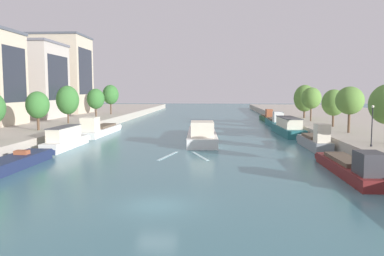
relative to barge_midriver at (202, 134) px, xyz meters
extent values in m
plane|color=#42757F|center=(-1.67, -32.94, -1.01)|extent=(400.00, 400.00, 0.00)
cube|color=#B7AD9E|center=(-37.58, 22.06, -0.17)|extent=(36.00, 170.00, 1.66)
cube|color=#B7AD9E|center=(34.24, 22.06, -0.17)|extent=(36.00, 170.00, 1.66)
cube|color=silver|center=(-0.04, 0.81, -0.37)|extent=(4.87, 21.18, 1.26)
cube|color=silver|center=(-0.52, 11.66, -0.25)|extent=(3.79, 1.43, 1.00)
cube|color=silver|center=(-0.04, 0.81, 0.29)|extent=(4.95, 21.19, 0.06)
cube|color=beige|center=(0.28, -6.34, 1.31)|extent=(3.14, 4.33, 1.99)
cube|color=black|center=(0.19, -4.23, 1.61)|extent=(2.36, 0.13, 0.56)
cube|color=brown|center=(-0.13, 2.91, 0.50)|extent=(3.55, 11.06, 0.36)
cylinder|color=#232328|center=(0.83, -5.47, 0.87)|extent=(0.07, 0.07, 1.10)
cube|color=silver|center=(0.28, -13.93, -0.99)|extent=(2.25, 5.80, 0.03)
cube|color=silver|center=(-3.32, -14.09, -0.99)|extent=(1.75, 5.92, 0.03)
cube|color=#1E284C|center=(-17.14, -23.35, -0.50)|extent=(2.82, 14.02, 1.01)
cube|color=#1E284C|center=(-17.03, -16.00, -0.40)|extent=(2.50, 1.26, 0.87)
cube|color=#1E284C|center=(-17.14, -23.35, 0.04)|extent=(2.87, 14.02, 0.06)
cube|color=#9E5133|center=(-17.09, -20.27, 0.27)|extent=(1.32, 0.92, 0.40)
cube|color=silver|center=(-17.11, -8.95, -0.44)|extent=(2.26, 10.87, 1.13)
cube|color=silver|center=(-17.04, -3.19, -0.33)|extent=(2.03, 1.26, 0.93)
cube|color=silver|center=(-17.11, -8.95, 0.16)|extent=(2.30, 10.87, 0.06)
cube|color=beige|center=(-17.12, -9.50, 0.97)|extent=(1.83, 6.96, 1.58)
cube|color=#4C4C51|center=(-17.12, -9.50, 1.80)|extent=(1.96, 7.17, 0.08)
cylinder|color=#232328|center=(-16.84, -12.21, 0.74)|extent=(0.07, 0.07, 1.10)
cube|color=silver|center=(-17.44, 6.87, -0.49)|extent=(3.17, 15.07, 1.04)
cube|color=silver|center=(-17.34, 14.74, -0.38)|extent=(2.86, 1.26, 0.88)
cube|color=silver|center=(-17.44, 6.87, 0.06)|extent=(3.23, 15.07, 0.06)
cube|color=beige|center=(-17.50, 1.76, 1.17)|extent=(2.28, 3.03, 2.15)
cube|color=black|center=(-17.48, 3.27, 1.49)|extent=(1.79, 0.05, 0.60)
cube|color=brown|center=(-17.42, 8.38, 0.27)|extent=(2.43, 7.85, 0.36)
cylinder|color=#232328|center=(-17.04, 2.36, 0.64)|extent=(0.07, 0.07, 1.10)
cube|color=maroon|center=(13.75, -22.86, -0.55)|extent=(2.45, 12.83, 0.91)
cube|color=maroon|center=(13.76, -16.10, -0.46)|extent=(2.31, 1.20, 0.82)
cube|color=maroon|center=(13.75, -22.86, -0.06)|extent=(2.49, 12.83, 0.06)
cube|color=#38383D|center=(13.74, -27.22, 0.84)|extent=(1.83, 2.57, 1.75)
cube|color=black|center=(13.75, -25.93, 1.10)|extent=(1.46, 0.03, 0.49)
cube|color=brown|center=(13.75, -21.58, 0.15)|extent=(1.90, 6.67, 0.36)
cylinder|color=#232328|center=(14.11, -26.71, 0.52)|extent=(0.07, 0.07, 1.10)
cube|color=gray|center=(14.62, -7.16, -0.41)|extent=(2.16, 9.93, 1.19)
cube|color=gray|center=(14.56, -1.86, -0.29)|extent=(1.96, 1.27, 0.96)
cube|color=gray|center=(14.62, -7.16, 0.21)|extent=(2.20, 9.93, 0.06)
cube|color=beige|center=(14.66, -10.53, 1.34)|extent=(1.56, 2.00, 2.19)
cube|color=black|center=(14.65, -9.53, 1.66)|extent=(1.23, 0.04, 0.61)
cube|color=brown|center=(14.61, -6.17, 0.42)|extent=(1.65, 5.17, 0.36)
cylinder|color=#232328|center=(14.96, -10.13, 0.79)|extent=(0.07, 0.07, 1.10)
cube|color=#23666B|center=(14.12, 8.37, -0.37)|extent=(3.40, 14.19, 1.26)
cube|color=#23666B|center=(13.90, 15.77, -0.25)|extent=(2.86, 1.34, 1.00)
cube|color=#23666B|center=(14.12, 8.37, 0.29)|extent=(3.46, 14.20, 0.06)
cube|color=beige|center=(14.14, 7.67, 1.10)|extent=(2.71, 9.10, 1.55)
cube|color=#4C4C51|center=(14.14, 7.67, 1.91)|extent=(2.90, 9.38, 0.08)
cylinder|color=#232328|center=(14.70, 4.15, 0.87)|extent=(0.07, 0.07, 1.10)
cube|color=#23666B|center=(14.34, 24.06, -0.43)|extent=(2.55, 12.89, 1.15)
cube|color=#23666B|center=(14.38, 30.84, -0.32)|extent=(2.35, 1.26, 0.94)
cube|color=#23666B|center=(14.34, 24.06, 0.17)|extent=(2.60, 12.89, 0.06)
cube|color=white|center=(14.31, 19.68, 1.24)|extent=(1.87, 2.59, 2.07)
cube|color=black|center=(14.32, 20.98, 1.55)|extent=(1.48, 0.04, 0.58)
cube|color=brown|center=(14.35, 25.34, 0.38)|extent=(1.97, 6.71, 0.36)
cylinder|color=#232328|center=(14.69, 20.19, 0.75)|extent=(0.07, 0.07, 1.10)
cube|color=#235633|center=(14.48, 38.35, -0.50)|extent=(2.23, 10.96, 1.00)
cube|color=#235633|center=(14.33, 44.15, -0.40)|extent=(1.88, 1.26, 0.86)
cube|color=#235633|center=(14.48, 38.35, 0.03)|extent=(2.27, 10.96, 0.06)
cube|color=#9E5133|center=(14.58, 34.64, 1.04)|extent=(1.52, 2.22, 1.96)
cube|color=black|center=(14.55, 35.74, 1.33)|extent=(1.17, 0.06, 0.55)
cube|color=brown|center=(14.45, 39.44, 0.24)|extent=(1.66, 5.71, 0.36)
cylinder|color=#232328|center=(14.86, 35.08, 0.61)|extent=(0.07, 0.07, 1.10)
cylinder|color=brown|center=(-23.57, -2.95, 1.95)|extent=(0.37, 0.37, 2.58)
ellipsoid|color=#387533|center=(-23.57, -2.95, 4.31)|extent=(3.31, 3.31, 3.90)
cylinder|color=brown|center=(-23.72, 8.71, 2.01)|extent=(0.25, 0.25, 2.70)
ellipsoid|color=#387533|center=(-23.72, 8.71, 4.73)|extent=(3.89, 3.89, 4.98)
cylinder|color=brown|center=(-23.09, 22.37, 2.07)|extent=(0.32, 0.32, 2.83)
ellipsoid|color=#387533|center=(-23.09, 22.37, 4.66)|extent=(3.64, 3.64, 4.24)
cylinder|color=brown|center=(-23.38, 34.91, 2.39)|extent=(0.32, 0.32, 3.47)
ellipsoid|color=#387533|center=(-23.38, 34.91, 5.42)|extent=(3.85, 3.85, 4.69)
cylinder|color=brown|center=(20.05, -3.71, 2.32)|extent=(0.33, 0.33, 3.33)
ellipsoid|color=#568438|center=(20.05, -3.71, 5.03)|extent=(3.73, 3.73, 3.77)
cylinder|color=brown|center=(20.61, 5.21, 2.00)|extent=(0.33, 0.33, 2.68)
ellipsoid|color=#568438|center=(20.61, 5.21, 4.48)|extent=(3.68, 3.68, 4.15)
cylinder|color=brown|center=(19.84, 16.38, 2.27)|extent=(0.27, 0.27, 3.23)
ellipsoid|color=#568438|center=(19.84, 16.38, 4.98)|extent=(3.68, 3.68, 3.98)
cylinder|color=brown|center=(20.57, 25.03, 1.95)|extent=(0.37, 0.37, 2.59)
ellipsoid|color=#568438|center=(20.57, 25.03, 4.78)|extent=(4.47, 4.47, 5.57)
cylinder|color=black|center=(17.93, -16.76, 2.63)|extent=(0.11, 0.11, 3.95)
sphere|color=#EAE5C6|center=(17.93, -16.76, 4.74)|extent=(0.28, 0.28, 0.28)
cylinder|color=black|center=(17.93, -16.76, 0.76)|extent=(0.22, 0.22, 0.20)
cube|color=#232833|center=(-30.96, 4.99, 8.98)|extent=(0.04, 7.24, 9.08)
cube|color=#BCB2A8|center=(-37.29, 21.78, 8.26)|extent=(13.29, 12.57, 15.21)
cube|color=slate|center=(-37.29, 21.78, 16.12)|extent=(13.68, 12.94, 0.50)
cube|color=#232833|center=(-30.63, 21.78, 9.02)|extent=(0.04, 10.05, 9.13)
cube|color=beige|center=(-37.29, 39.82, 10.22)|extent=(12.49, 12.26, 19.13)
cube|color=#4C515B|center=(-37.29, 39.82, 20.04)|extent=(12.86, 12.63, 0.50)
cube|color=#232833|center=(-31.03, 39.82, 11.18)|extent=(0.04, 9.81, 11.48)
camera|label=1|loc=(2.07, -56.69, 6.33)|focal=35.93mm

